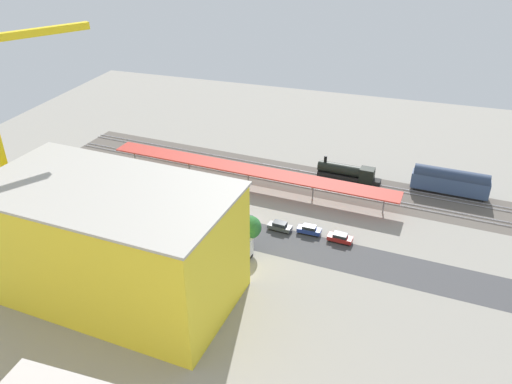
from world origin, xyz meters
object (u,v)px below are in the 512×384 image
object	(u,v)px
box_truck_1	(231,245)
street_tree_2	(183,221)
traffic_light	(247,203)
platform_canopy_near	(248,170)
street_tree_0	(64,198)
parked_car_1	(309,230)
parked_car_5	(191,210)
construction_building	(112,244)
parked_car_6	(165,207)
box_truck_0	(166,231)
passenger_coach	(450,181)
parked_car_2	(280,227)
parked_car_4	(221,217)
street_tree_4	(98,205)
parked_car_0	(340,238)
parked_car_3	(246,220)
street_tree_1	(142,205)
locomotive	(349,173)
tower_crane	(4,132)
street_tree_3	(250,227)

from	to	relation	value
box_truck_1	street_tree_2	distance (m)	10.05
street_tree_2	traffic_light	world-z (taller)	street_tree_2
platform_canopy_near	street_tree_0	distance (m)	38.54
parked_car_1	parked_car_5	world-z (taller)	parked_car_5
construction_building	box_truck_1	xyz separation A→B (m)	(-13.55, -15.39, -7.54)
parked_car_6	box_truck_0	bearing A→B (deg)	118.43
passenger_coach	parked_car_6	bearing A→B (deg)	24.65
construction_building	parked_car_5	bearing A→B (deg)	-88.11
platform_canopy_near	construction_building	world-z (taller)	construction_building
construction_building	traffic_light	distance (m)	29.80
parked_car_2	parked_car_4	size ratio (longest dim) A/B	1.16
passenger_coach	street_tree_4	world-z (taller)	street_tree_4
parked_car_5	box_truck_0	bearing A→B (deg)	85.80
passenger_coach	parked_car_2	bearing A→B (deg)	39.23
platform_canopy_near	parked_car_0	world-z (taller)	platform_canopy_near
construction_building	street_tree_0	size ratio (longest dim) A/B	4.99
parked_car_3	box_truck_1	bearing A→B (deg)	93.69
parked_car_1	parked_car_3	xyz separation A→B (m)	(12.69, 0.27, -0.08)
parked_car_3	box_truck_0	size ratio (longest dim) A/B	0.51
parked_car_5	box_truck_1	world-z (taller)	box_truck_1
platform_canopy_near	street_tree_1	world-z (taller)	street_tree_1
parked_car_3	parked_car_6	world-z (taller)	parked_car_6
street_tree_1	parked_car_4	bearing A→B (deg)	-147.07
parked_car_6	passenger_coach	bearing A→B (deg)	-155.35
platform_canopy_near	box_truck_0	bearing A→B (deg)	71.72
street_tree_4	parked_car_3	bearing A→B (deg)	-161.52
platform_canopy_near	locomotive	xyz separation A→B (m)	(-20.87, -10.46, -2.45)
parked_car_0	parked_car_6	xyz separation A→B (m)	(36.33, -0.11, -0.06)
parked_car_6	construction_building	bearing A→B (deg)	100.46
street_tree_1	traffic_light	xyz separation A→B (m)	(-17.59, -9.16, -1.39)
platform_canopy_near	parked_car_4	world-z (taller)	platform_canopy_near
tower_crane	parked_car_3	bearing A→B (deg)	-152.49
parked_car_4	box_truck_1	bearing A→B (deg)	120.12
locomotive	parked_car_5	xyz separation A→B (m)	(28.20, 25.26, -0.89)
platform_canopy_near	parked_car_6	bearing A→B (deg)	49.09
box_truck_0	traffic_light	world-z (taller)	traffic_light
parked_car_3	street_tree_0	world-z (taller)	street_tree_0
box_truck_1	street_tree_3	bearing A→B (deg)	-139.21
parked_car_2	street_tree_3	size ratio (longest dim) A/B	0.71
box_truck_0	street_tree_3	distance (m)	16.39
locomotive	street_tree_2	size ratio (longest dim) A/B	2.13
parked_car_3	street_tree_0	bearing A→B (deg)	15.12
platform_canopy_near	locomotive	distance (m)	23.48
construction_building	street_tree_0	bearing A→B (deg)	-32.67
parked_car_3	street_tree_0	size ratio (longest dim) A/B	0.57
parked_car_1	street_tree_1	bearing A→B (deg)	16.07
parked_car_0	street_tree_2	world-z (taller)	street_tree_2
parked_car_2	street_tree_3	distance (m)	9.22
street_tree_3	tower_crane	bearing A→B (deg)	15.26
parked_car_1	parked_car_6	distance (m)	30.25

